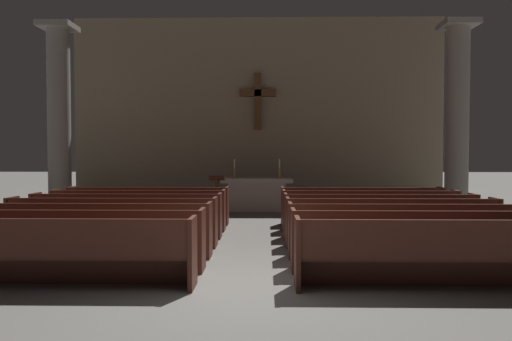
{
  "coord_description": "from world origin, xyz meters",
  "views": [
    {
      "loc": [
        0.28,
        -6.44,
        1.8
      ],
      "look_at": [
        0.0,
        7.4,
        1.3
      ],
      "focal_mm": 34.31,
      "sensor_mm": 36.0,
      "label": 1
    }
  ],
  "objects_px": {
    "pew_right_row_3": "(406,231)",
    "column_left_second": "(59,121)",
    "pew_right_row_5": "(379,216)",
    "pew_right_row_6": "(370,211)",
    "altar": "(257,194)",
    "lectern": "(217,197)",
    "candlestick_right": "(279,172)",
    "pew_left_row_1": "(45,252)",
    "column_right_second": "(457,121)",
    "pew_left_row_4": "(113,222)",
    "candlestick_left": "(234,172)",
    "pew_right_row_1": "(448,254)",
    "pew_left_row_6": "(139,210)",
    "pew_left_row_2": "(73,239)",
    "pew_left_row_5": "(127,215)",
    "pew_right_row_2": "(424,241)",
    "pew_left_row_7": "(149,206)",
    "pew_right_row_4": "(391,223)",
    "pew_right_row_7": "(361,206)",
    "pew_left_row_3": "(95,230)"
  },
  "relations": [
    {
      "from": "pew_left_row_4",
      "to": "column_right_second",
      "type": "relative_size",
      "value": 0.71
    },
    {
      "from": "pew_left_row_2",
      "to": "pew_left_row_5",
      "type": "relative_size",
      "value": 1.0
    },
    {
      "from": "pew_left_row_1",
      "to": "column_right_second",
      "type": "bearing_deg",
      "value": 43.64
    },
    {
      "from": "pew_right_row_5",
      "to": "pew_right_row_1",
      "type": "bearing_deg",
      "value": -90.0
    },
    {
      "from": "pew_left_row_6",
      "to": "candlestick_left",
      "type": "relative_size",
      "value": 6.69
    },
    {
      "from": "pew_left_row_7",
      "to": "candlestick_left",
      "type": "relative_size",
      "value": 6.69
    },
    {
      "from": "pew_left_row_3",
      "to": "candlestick_right",
      "type": "bearing_deg",
      "value": 63.86
    },
    {
      "from": "candlestick_left",
      "to": "column_left_second",
      "type": "bearing_deg",
      "value": -173.81
    },
    {
      "from": "pew_right_row_1",
      "to": "pew_right_row_7",
      "type": "distance_m",
      "value": 5.76
    },
    {
      "from": "pew_right_row_5",
      "to": "pew_left_row_2",
      "type": "bearing_deg",
      "value": -151.57
    },
    {
      "from": "pew_left_row_6",
      "to": "lectern",
      "type": "relative_size",
      "value": 3.46
    },
    {
      "from": "pew_left_row_1",
      "to": "altar",
      "type": "height_order",
      "value": "altar"
    },
    {
      "from": "pew_right_row_1",
      "to": "pew_right_row_6",
      "type": "relative_size",
      "value": 1.0
    },
    {
      "from": "pew_right_row_4",
      "to": "pew_left_row_5",
      "type": "bearing_deg",
      "value": 169.77
    },
    {
      "from": "pew_left_row_1",
      "to": "pew_right_row_6",
      "type": "xyz_separation_m",
      "value": [
        5.32,
        4.8,
        0.0
      ]
    },
    {
      "from": "pew_left_row_6",
      "to": "pew_right_row_3",
      "type": "height_order",
      "value": "same"
    },
    {
      "from": "pew_right_row_4",
      "to": "pew_right_row_5",
      "type": "bearing_deg",
      "value": 90.0
    },
    {
      "from": "pew_left_row_2",
      "to": "altar",
      "type": "distance_m",
      "value": 8.25
    },
    {
      "from": "pew_left_row_1",
      "to": "pew_right_row_1",
      "type": "distance_m",
      "value": 5.32
    },
    {
      "from": "pew_left_row_1",
      "to": "lectern",
      "type": "relative_size",
      "value": 3.46
    },
    {
      "from": "pew_right_row_6",
      "to": "column_right_second",
      "type": "bearing_deg",
      "value": 46.04
    },
    {
      "from": "pew_left_row_2",
      "to": "pew_right_row_2",
      "type": "height_order",
      "value": "same"
    },
    {
      "from": "pew_left_row_7",
      "to": "candlestick_left",
      "type": "xyz_separation_m",
      "value": [
        1.96,
        3.01,
        0.72
      ]
    },
    {
      "from": "pew_right_row_6",
      "to": "altar",
      "type": "xyz_separation_m",
      "value": [
        -2.66,
        3.97,
        0.06
      ]
    },
    {
      "from": "pew_right_row_3",
      "to": "pew_right_row_5",
      "type": "bearing_deg",
      "value": 90.0
    },
    {
      "from": "pew_right_row_2",
      "to": "pew_right_row_3",
      "type": "bearing_deg",
      "value": 90.0
    },
    {
      "from": "pew_right_row_5",
      "to": "column_left_second",
      "type": "bearing_deg",
      "value": 153.12
    },
    {
      "from": "pew_left_row_4",
      "to": "candlestick_left",
      "type": "relative_size",
      "value": 6.69
    },
    {
      "from": "candlestick_right",
      "to": "pew_right_row_3",
      "type": "bearing_deg",
      "value": -74.02
    },
    {
      "from": "pew_left_row_6",
      "to": "pew_left_row_7",
      "type": "height_order",
      "value": "same"
    },
    {
      "from": "column_left_second",
      "to": "candlestick_right",
      "type": "bearing_deg",
      "value": 4.89
    },
    {
      "from": "pew_left_row_7",
      "to": "pew_right_row_7",
      "type": "bearing_deg",
      "value": 0.0
    },
    {
      "from": "pew_left_row_2",
      "to": "pew_left_row_7",
      "type": "distance_m",
      "value": 4.8
    },
    {
      "from": "pew_right_row_1",
      "to": "pew_right_row_5",
      "type": "xyz_separation_m",
      "value": [
        0.0,
        3.84,
        0.0
      ]
    },
    {
      "from": "pew_left_row_2",
      "to": "pew_left_row_4",
      "type": "bearing_deg",
      "value": 90.0
    },
    {
      "from": "pew_right_row_1",
      "to": "lectern",
      "type": "bearing_deg",
      "value": 116.57
    },
    {
      "from": "pew_right_row_2",
      "to": "pew_left_row_4",
      "type": "bearing_deg",
      "value": 160.15
    },
    {
      "from": "candlestick_left",
      "to": "pew_right_row_5",
      "type": "bearing_deg",
      "value": -55.7
    },
    {
      "from": "pew_left_row_7",
      "to": "candlestick_left",
      "type": "bearing_deg",
      "value": 56.88
    },
    {
      "from": "pew_right_row_1",
      "to": "lectern",
      "type": "distance_m",
      "value": 8.47
    },
    {
      "from": "pew_right_row_6",
      "to": "lectern",
      "type": "height_order",
      "value": "lectern"
    },
    {
      "from": "pew_left_row_7",
      "to": "pew_right_row_1",
      "type": "height_order",
      "value": "same"
    },
    {
      "from": "pew_right_row_3",
      "to": "column_left_second",
      "type": "distance_m",
      "value": 10.89
    },
    {
      "from": "candlestick_right",
      "to": "lectern",
      "type": "height_order",
      "value": "candlestick_right"
    },
    {
      "from": "pew_right_row_3",
      "to": "column_left_second",
      "type": "relative_size",
      "value": 0.71
    },
    {
      "from": "pew_left_row_4",
      "to": "pew_left_row_5",
      "type": "relative_size",
      "value": 1.0
    },
    {
      "from": "pew_left_row_7",
      "to": "column_right_second",
      "type": "relative_size",
      "value": 0.71
    },
    {
      "from": "pew_left_row_6",
      "to": "column_right_second",
      "type": "bearing_deg",
      "value": 21.56
    },
    {
      "from": "pew_left_row_1",
      "to": "pew_right_row_5",
      "type": "bearing_deg",
      "value": 35.83
    },
    {
      "from": "column_left_second",
      "to": "candlestick_left",
      "type": "bearing_deg",
      "value": 6.19
    }
  ]
}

